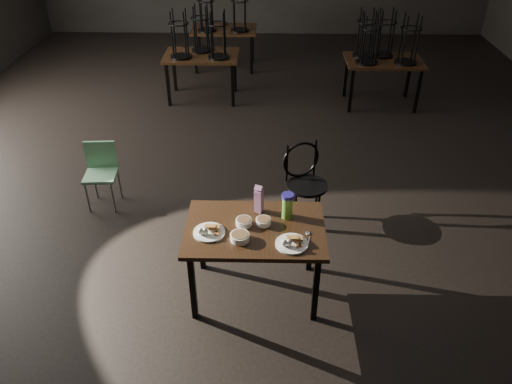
{
  "coord_description": "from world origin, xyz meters",
  "views": [
    {
      "loc": [
        0.06,
        -5.72,
        3.37
      ],
      "look_at": [
        -0.02,
        -1.95,
        0.85
      ],
      "focal_mm": 35.0,
      "sensor_mm": 36.0,
      "label": 1
    }
  ],
  "objects_px": {
    "water_bottle": "(287,205)",
    "school_chair": "(101,169)",
    "juice_carton": "(259,199)",
    "main_table": "(255,235)",
    "bentwood_chair": "(305,178)"
  },
  "relations": [
    {
      "from": "juice_carton",
      "to": "school_chair",
      "type": "height_order",
      "value": "juice_carton"
    },
    {
      "from": "school_chair",
      "to": "water_bottle",
      "type": "bearing_deg",
      "value": -35.57
    },
    {
      "from": "main_table",
      "to": "bentwood_chair",
      "type": "bearing_deg",
      "value": 66.25
    },
    {
      "from": "water_bottle",
      "to": "school_chair",
      "type": "xyz_separation_m",
      "value": [
        -2.06,
        1.27,
        -0.42
      ]
    },
    {
      "from": "main_table",
      "to": "bentwood_chair",
      "type": "xyz_separation_m",
      "value": [
        0.5,
        1.14,
        -0.13
      ]
    },
    {
      "from": "main_table",
      "to": "bentwood_chair",
      "type": "distance_m",
      "value": 1.25
    },
    {
      "from": "main_table",
      "to": "school_chair",
      "type": "xyz_separation_m",
      "value": [
        -1.78,
        1.43,
        -0.22
      ]
    },
    {
      "from": "juice_carton",
      "to": "water_bottle",
      "type": "height_order",
      "value": "juice_carton"
    },
    {
      "from": "main_table",
      "to": "juice_carton",
      "type": "height_order",
      "value": "juice_carton"
    },
    {
      "from": "water_bottle",
      "to": "school_chair",
      "type": "height_order",
      "value": "water_bottle"
    },
    {
      "from": "juice_carton",
      "to": "water_bottle",
      "type": "distance_m",
      "value": 0.26
    },
    {
      "from": "juice_carton",
      "to": "main_table",
      "type": "bearing_deg",
      "value": -96.69
    },
    {
      "from": "main_table",
      "to": "juice_carton",
      "type": "distance_m",
      "value": 0.32
    },
    {
      "from": "bentwood_chair",
      "to": "water_bottle",
      "type": "bearing_deg",
      "value": -124.66
    },
    {
      "from": "juice_carton",
      "to": "school_chair",
      "type": "bearing_deg",
      "value": 146.71
    }
  ]
}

